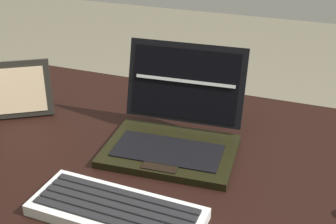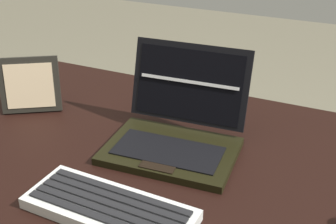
{
  "view_description": "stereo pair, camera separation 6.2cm",
  "coord_description": "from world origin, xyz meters",
  "views": [
    {
      "loc": [
        0.29,
        -0.77,
        1.29
      ],
      "look_at": [
        0.0,
        0.01,
        0.86
      ],
      "focal_mm": 46.98,
      "sensor_mm": 36.0,
      "label": 1
    },
    {
      "loc": [
        0.35,
        -0.74,
        1.29
      ],
      "look_at": [
        0.0,
        0.01,
        0.86
      ],
      "focal_mm": 46.98,
      "sensor_mm": 36.0,
      "label": 2
    }
  ],
  "objects": [
    {
      "name": "desk",
      "position": [
        0.0,
        0.0,
        0.64
      ],
      "size": [
        1.42,
        0.81,
        0.74
      ],
      "color": "black",
      "rests_on": "ground"
    },
    {
      "name": "photo_frame",
      "position": [
        -0.43,
        0.07,
        0.81
      ],
      "size": [
        0.15,
        0.12,
        0.15
      ],
      "color": "black",
      "rests_on": "desk"
    },
    {
      "name": "laptop_front",
      "position": [
        -0.0,
        0.06,
        0.78
      ],
      "size": [
        0.31,
        0.28,
        0.22
      ],
      "color": "black",
      "rests_on": "desk"
    },
    {
      "name": "external_keyboard",
      "position": [
        -0.02,
        -0.21,
        0.75
      ],
      "size": [
        0.33,
        0.13,
        0.03
      ],
      "color": "silver",
      "rests_on": "desk"
    }
  ]
}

